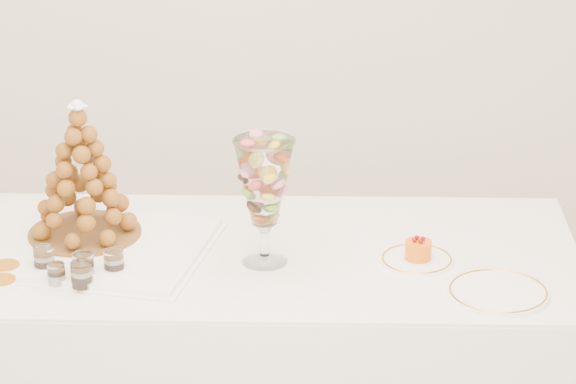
{
  "coord_description": "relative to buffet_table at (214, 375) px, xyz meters",
  "views": [
    {
      "loc": [
        0.02,
        -3.15,
        2.39
      ],
      "look_at": [
        0.12,
        0.22,
        0.99
      ],
      "focal_mm": 85.0,
      "sensor_mm": 36.0,
      "label": 1
    }
  ],
  "objects": [
    {
      "name": "verrine_e",
      "position": [
        -0.33,
        -0.22,
        0.43
      ],
      "size": [
        0.07,
        0.07,
        0.08
      ],
      "primitive_type": "cylinder",
      "rotation": [
        0.0,
        0.0,
        0.32
      ],
      "color": "white",
      "rests_on": "buffet_table"
    },
    {
      "name": "verrine_a",
      "position": [
        -0.44,
        -0.12,
        0.43
      ],
      "size": [
        0.07,
        0.07,
        0.07
      ],
      "primitive_type": "cylinder",
      "rotation": [
        0.0,
        0.0,
        0.33
      ],
      "color": "white",
      "rests_on": "buffet_table"
    },
    {
      "name": "buffet_table",
      "position": [
        0.0,
        0.0,
        0.0
      ],
      "size": [
        2.1,
        0.93,
        0.78
      ],
      "rotation": [
        0.0,
        0.0,
        -0.05
      ],
      "color": "white",
      "rests_on": "ground"
    },
    {
      "name": "cake_plate",
      "position": [
        0.57,
        -0.08,
        0.4
      ],
      "size": [
        0.2,
        0.2,
        0.01
      ],
      "primitive_type": "cylinder",
      "color": "white",
      "rests_on": "buffet_table"
    },
    {
      "name": "verrine_b",
      "position": [
        -0.33,
        -0.17,
        0.43
      ],
      "size": [
        0.07,
        0.07,
        0.08
      ],
      "primitive_type": "cylinder",
      "rotation": [
        0.0,
        0.0,
        -0.35
      ],
      "color": "white",
      "rests_on": "buffet_table"
    },
    {
      "name": "macaron_vase",
      "position": [
        0.15,
        -0.07,
        0.62
      ],
      "size": [
        0.16,
        0.16,
        0.35
      ],
      "color": "white",
      "rests_on": "buffet_table"
    },
    {
      "name": "lace_tray",
      "position": [
        -0.35,
        0.02,
        0.4
      ],
      "size": [
        0.76,
        0.64,
        0.02
      ],
      "primitive_type": "cube",
      "rotation": [
        0.0,
        0.0,
        -0.26
      ],
      "color": "white",
      "rests_on": "buffet_table"
    },
    {
      "name": "mousse_cake",
      "position": [
        0.57,
        -0.08,
        0.43
      ],
      "size": [
        0.07,
        0.07,
        0.06
      ],
      "color": "#E9600A",
      "rests_on": "cake_plate"
    },
    {
      "name": "verrine_c",
      "position": [
        -0.25,
        -0.14,
        0.43
      ],
      "size": [
        0.07,
        0.07,
        0.07
      ],
      "primitive_type": "cylinder",
      "rotation": [
        0.0,
        0.0,
        -0.24
      ],
      "color": "white",
      "rests_on": "buffet_table"
    },
    {
      "name": "spare_plate",
      "position": [
        0.76,
        -0.28,
        0.4
      ],
      "size": [
        0.27,
        0.27,
        0.01
      ],
      "primitive_type": "cylinder",
      "color": "white",
      "rests_on": "buffet_table"
    },
    {
      "name": "verrine_d",
      "position": [
        -0.4,
        -0.2,
        0.42
      ],
      "size": [
        0.06,
        0.06,
        0.06
      ],
      "primitive_type": "cylinder",
      "rotation": [
        0.0,
        0.0,
        0.32
      ],
      "color": "white",
      "rests_on": "buffet_table"
    },
    {
      "name": "croquembouche",
      "position": [
        -0.36,
        0.09,
        0.61
      ],
      "size": [
        0.32,
        0.32,
        0.4
      ],
      "rotation": [
        0.0,
        0.0,
        -0.06
      ],
      "color": "brown",
      "rests_on": "lace_tray"
    },
    {
      "name": "ramekin_back",
      "position": [
        -0.55,
        -0.13,
        0.4
      ],
      "size": [
        0.08,
        0.08,
        0.03
      ],
      "primitive_type": "cylinder",
      "color": "white",
      "rests_on": "buffet_table"
    },
    {
      "name": "ramekin_front",
      "position": [
        -0.54,
        -0.22,
        0.4
      ],
      "size": [
        0.08,
        0.08,
        0.03
      ],
      "primitive_type": "cylinder",
      "color": "white",
      "rests_on": "buffet_table"
    }
  ]
}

